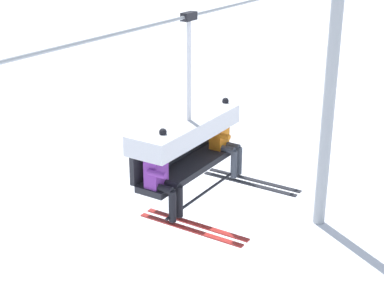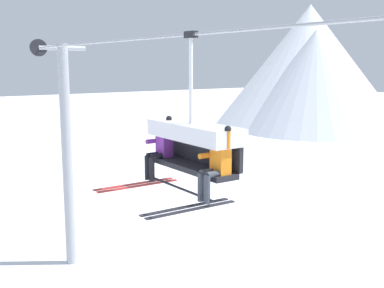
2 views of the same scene
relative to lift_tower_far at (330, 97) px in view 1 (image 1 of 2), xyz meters
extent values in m
cylinder|color=#9EA3A8|center=(0.00, 0.02, -0.23)|extent=(0.36, 0.36, 7.78)
cylinder|color=#9EA3A8|center=(-8.83, -0.78, 3.51)|extent=(19.65, 0.05, 0.05)
cube|color=#232328|center=(-8.75, -0.78, 1.13)|extent=(2.21, 0.48, 0.10)
cube|color=#232328|center=(-8.75, -0.50, 1.40)|extent=(2.21, 0.08, 0.45)
cube|color=silver|center=(-8.75, -0.72, 1.78)|extent=(2.25, 0.68, 0.30)
cylinder|color=black|center=(-8.75, -1.10, 0.80)|extent=(2.21, 0.04, 0.04)
cylinder|color=silver|center=(-8.75, -0.78, 2.70)|extent=(0.07, 0.07, 1.53)
cube|color=black|center=(-8.75, -0.78, 3.51)|extent=(0.28, 0.12, 0.12)
cube|color=purple|center=(-9.67, -0.80, 1.44)|extent=(0.32, 0.22, 0.52)
sphere|color=maroon|center=(-9.67, -0.80, 1.80)|extent=(0.22, 0.22, 0.22)
ellipsoid|color=black|center=(-9.67, -0.90, 1.80)|extent=(0.17, 0.04, 0.08)
cylinder|color=black|center=(-9.75, -0.97, 1.22)|extent=(0.11, 0.34, 0.11)
cylinder|color=black|center=(-9.58, -0.97, 1.22)|extent=(0.11, 0.34, 0.11)
cylinder|color=black|center=(-9.75, -1.14, 0.98)|extent=(0.11, 0.11, 0.48)
cylinder|color=black|center=(-9.58, -1.14, 0.98)|extent=(0.11, 0.11, 0.48)
cube|color=#B22823|center=(-9.75, -1.44, 0.69)|extent=(0.09, 1.70, 0.02)
cube|color=#B22823|center=(-9.58, -1.44, 0.69)|extent=(0.09, 1.70, 0.02)
cylinder|color=purple|center=(-9.85, -0.95, 1.48)|extent=(0.09, 0.30, 0.09)
cylinder|color=purple|center=(-9.48, -0.80, 1.79)|extent=(0.09, 0.09, 0.30)
sphere|color=black|center=(-9.48, -0.80, 1.96)|extent=(0.11, 0.11, 0.11)
cube|color=orange|center=(-7.84, -0.80, 1.44)|extent=(0.32, 0.22, 0.52)
sphere|color=maroon|center=(-7.84, -0.80, 1.80)|extent=(0.22, 0.22, 0.22)
ellipsoid|color=black|center=(-7.84, -0.90, 1.80)|extent=(0.17, 0.04, 0.08)
cylinder|color=#3D424C|center=(-7.93, -0.97, 1.22)|extent=(0.11, 0.34, 0.11)
cylinder|color=#3D424C|center=(-7.75, -0.97, 1.22)|extent=(0.11, 0.34, 0.11)
cylinder|color=#3D424C|center=(-7.93, -1.14, 0.98)|extent=(0.11, 0.11, 0.48)
cylinder|color=#3D424C|center=(-7.75, -1.14, 0.98)|extent=(0.11, 0.11, 0.48)
cube|color=#232328|center=(-7.93, -1.44, 0.69)|extent=(0.09, 1.70, 0.02)
cube|color=#232328|center=(-7.75, -1.44, 0.69)|extent=(0.09, 1.70, 0.02)
cylinder|color=orange|center=(-8.03, -0.95, 1.48)|extent=(0.09, 0.30, 0.09)
cylinder|color=orange|center=(-7.65, -0.80, 1.79)|extent=(0.09, 0.09, 0.30)
sphere|color=black|center=(-7.65, -0.80, 1.96)|extent=(0.11, 0.11, 0.11)
camera|label=1|loc=(-15.95, -5.42, 4.84)|focal=55.00mm
camera|label=2|loc=(-1.59, -5.63, 3.02)|focal=45.00mm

